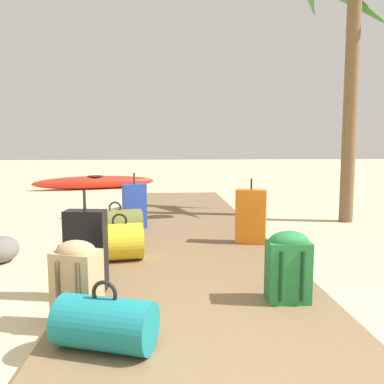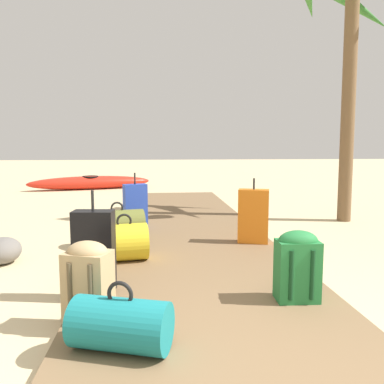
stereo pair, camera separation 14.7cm
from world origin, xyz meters
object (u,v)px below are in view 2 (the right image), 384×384
Objects in this scene: duffel_bag_olive at (117,225)px; suitcase_black at (94,251)px; backpack_green at (297,264)px; duffel_bag_yellow at (125,242)px; backpack_tan at (88,279)px; duffel_bag_teal at (121,324)px; suitcase_orange at (253,216)px; suitcase_blue at (135,206)px; kayak at (91,183)px; palm_tree_far_right at (352,10)px.

duffel_bag_olive is 0.87× the size of suitcase_black.
duffel_bag_yellow is (-1.44, 1.22, -0.10)m from backpack_green.
duffel_bag_teal is (0.26, -0.44, -0.14)m from backpack_tan.
suitcase_orange is (1.70, 2.03, 0.04)m from backpack_tan.
suitcase_orange is (1.74, 1.48, -0.01)m from suitcase_black.
duffel_bag_yellow is at bearing 93.59° from duffel_bag_teal.
backpack_green reaches higher than duffel_bag_yellow.
suitcase_blue is at bearing 86.49° from backpack_tan.
kayak is at bearing 99.00° from backpack_tan.
suitcase_orange is at bearing -32.63° from suitcase_blue.
backpack_tan is 0.86× the size of duffel_bag_teal.
backpack_tan is at bearing -95.83° from duffel_bag_yellow.
duffel_bag_olive is 1.75m from suitcase_orange.
palm_tree_far_right reaches higher than backpack_tan.
duffel_bag_teal is (0.12, -1.85, -0.04)m from duffel_bag_yellow.
kayak is (-5.20, 5.24, -3.34)m from palm_tree_far_right.
duffel_bag_teal is (-1.44, -2.47, -0.18)m from suitcase_orange.
suitcase_black is at bearing -139.50° from palm_tree_far_right.
suitcase_black is 2.29m from suitcase_orange.
backpack_green is 0.86× the size of duffel_bag_teal.
palm_tree_far_right is 1.25× the size of kayak.
duffel_bag_teal is at bearing -59.41° from backpack_tan.
suitcase_black reaches higher than duffel_bag_teal.
suitcase_orange is at bearing 59.67° from duffel_bag_teal.
backpack_tan reaches higher than duffel_bag_yellow.
duffel_bag_olive reaches higher than duffel_bag_teal.
suitcase_orange reaches higher than kayak.
suitcase_blue is (0.22, 2.46, -0.01)m from suitcase_black.
duffel_bag_olive is 1.14× the size of duffel_bag_teal.
suitcase_blue is at bearing 84.82° from suitcase_black.
duffel_bag_teal is 9.62m from kayak.
duffel_bag_olive is 0.72m from suitcase_blue.
palm_tree_far_right reaches higher than suitcase_orange.
suitcase_black reaches higher than suitcase_orange.
duffel_bag_olive is 6.85m from kayak.
backpack_tan is (0.04, -0.54, -0.05)m from suitcase_black.
suitcase_orange is at bearing 21.57° from duffel_bag_yellow.
suitcase_orange is 0.23× the size of kayak.
backpack_tan is 3.00m from suitcase_blue.
suitcase_black is at bearing 167.66° from backpack_green.
backpack_tan is 2.65m from suitcase_orange.
palm_tree_far_right reaches higher than duffel_bag_olive.
backpack_green is at bearing 25.33° from duffel_bag_teal.
backpack_green reaches higher than duffel_bag_olive.
backpack_tan is 0.69× the size of suitcase_orange.
suitcase_blue is 4.83m from palm_tree_far_right.
suitcase_blue is at bearing -75.02° from kayak.
palm_tree_far_right reaches higher than suitcase_blue.
duffel_bag_teal is at bearing -86.41° from duffel_bag_yellow.
palm_tree_far_right is at bearing 40.55° from suitcase_orange.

